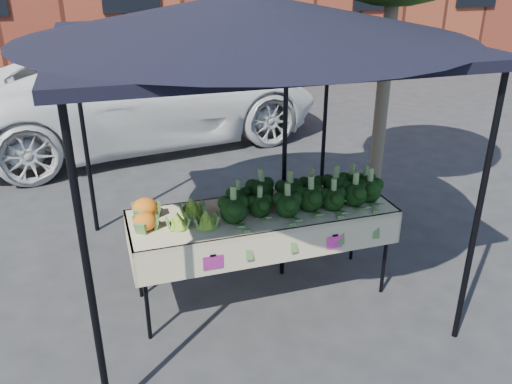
% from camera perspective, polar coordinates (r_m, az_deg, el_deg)
% --- Properties ---
extents(ground, '(90.00, 90.00, 0.00)m').
position_cam_1_polar(ground, '(5.16, 2.35, -11.36)').
color(ground, '#27272A').
extents(table, '(2.41, 0.83, 0.90)m').
position_cam_1_polar(table, '(4.96, 0.68, -6.71)').
color(table, beige).
rests_on(table, ground).
extents(canopy, '(3.16, 3.16, 2.74)m').
position_cam_1_polar(canopy, '(4.88, -1.08, 4.70)').
color(canopy, black).
rests_on(canopy, ground).
extents(broccoli_heap, '(1.62, 0.59, 0.28)m').
position_cam_1_polar(broccoli_heap, '(4.83, 5.04, 0.19)').
color(broccoli_heap, black).
rests_on(broccoli_heap, table).
extents(romanesco_cluster, '(0.45, 0.49, 0.22)m').
position_cam_1_polar(romanesco_cluster, '(4.54, -7.24, -1.98)').
color(romanesco_cluster, '#8AB831').
rests_on(romanesco_cluster, table).
extents(cauliflower_pair, '(0.25, 0.45, 0.20)m').
position_cam_1_polar(cauliflower_pair, '(4.58, -11.97, -2.25)').
color(cauliflower_pair, orange).
rests_on(cauliflower_pair, table).
extents(street_tree, '(2.24, 2.24, 4.41)m').
position_cam_1_polar(street_tree, '(6.14, 14.18, 16.08)').
color(street_tree, '#1E4C14').
rests_on(street_tree, ground).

